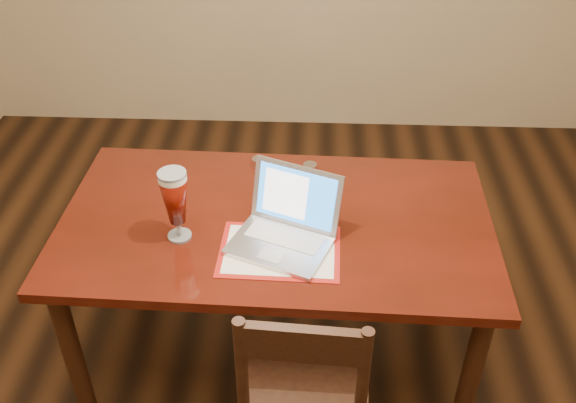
{
  "coord_description": "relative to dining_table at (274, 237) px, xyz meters",
  "views": [
    {
      "loc": [
        0.12,
        -1.73,
        2.4
      ],
      "look_at": [
        0.04,
        0.24,
        0.93
      ],
      "focal_mm": 40.0,
      "sensor_mm": 36.0,
      "label": 1
    }
  ],
  "objects": [
    {
      "name": "ground",
      "position": [
        0.02,
        -0.28,
        -0.72
      ],
      "size": [
        5.0,
        5.0,
        0.0
      ],
      "primitive_type": "plane",
      "color": "black",
      "rests_on": "ground"
    },
    {
      "name": "dining_table",
      "position": [
        0.0,
        0.0,
        0.0
      ],
      "size": [
        1.75,
        1.02,
        1.11
      ],
      "rotation": [
        0.0,
        0.0,
        -0.03
      ],
      "color": "#461009",
      "rests_on": "ground"
    },
    {
      "name": "room_shell",
      "position": [
        0.02,
        -0.28,
        1.04
      ],
      "size": [
        4.51,
        5.01,
        2.71
      ],
      "color": "tan",
      "rests_on": "ground"
    }
  ]
}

